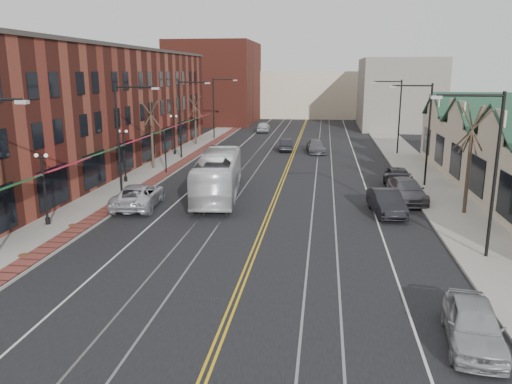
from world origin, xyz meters
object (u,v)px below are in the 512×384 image
(parked_car_a, at_px, (474,324))
(parked_car_b, at_px, (386,202))
(parked_car_c, at_px, (406,190))
(transit_bus, at_px, (218,175))
(parked_suv, at_px, (138,196))
(parked_car_d, at_px, (398,178))

(parked_car_a, bearing_deg, parked_car_b, 100.87)
(parked_car_a, distance_m, parked_car_c, 19.53)
(parked_car_b, xyz_separation_m, parked_car_c, (1.80, 3.68, -0.01))
(parked_car_b, bearing_deg, transit_bus, 157.82)
(transit_bus, bearing_deg, parked_car_b, 158.39)
(transit_bus, height_order, parked_car_b, transit_bus)
(parked_suv, relative_size, parked_car_a, 1.33)
(transit_bus, bearing_deg, parked_car_c, 175.64)
(parked_car_a, xyz_separation_m, parked_car_c, (0.74, 19.52, 0.03))
(parked_suv, relative_size, parked_car_b, 1.22)
(transit_bus, bearing_deg, parked_suv, 30.97)
(transit_bus, distance_m, parked_car_c, 13.56)
(parked_car_b, xyz_separation_m, parked_car_d, (1.80, 7.62, 0.04))
(parked_car_a, height_order, parked_car_b, parked_car_b)
(parked_car_d, bearing_deg, parked_car_c, -91.14)
(transit_bus, xyz_separation_m, parked_car_a, (12.79, -18.97, -0.87))
(transit_bus, relative_size, parked_car_b, 2.43)
(transit_bus, height_order, parked_car_d, transit_bus)
(parked_car_a, height_order, parked_car_d, parked_car_d)
(transit_bus, distance_m, parked_car_b, 12.17)
(parked_car_b, bearing_deg, parked_car_a, -93.37)
(parked_car_b, distance_m, parked_car_c, 4.09)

